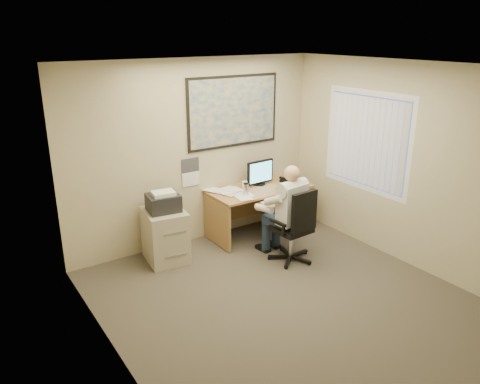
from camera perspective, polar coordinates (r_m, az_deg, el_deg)
room_shell at (r=5.08m, az=6.82°, el=-0.53°), size 4.00×4.50×2.70m
desk at (r=7.50m, az=4.37°, el=-1.23°), size 1.60×0.97×1.13m
world_map at (r=7.06m, az=-0.78°, el=9.79°), size 1.56×0.03×1.06m
wall_calendar at (r=6.88m, az=-6.04°, el=2.42°), size 0.28×0.01×0.42m
window_blinds at (r=6.92m, az=15.15°, el=5.97°), size 0.06×1.40×1.30m
filing_cabinet at (r=6.53m, az=-9.14°, el=-4.69°), size 0.60×0.69×1.01m
office_chair at (r=6.51m, az=6.50°, el=-5.88°), size 0.67×0.67×1.06m
person at (r=6.42m, az=6.19°, el=-2.63°), size 0.66×0.87×1.36m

